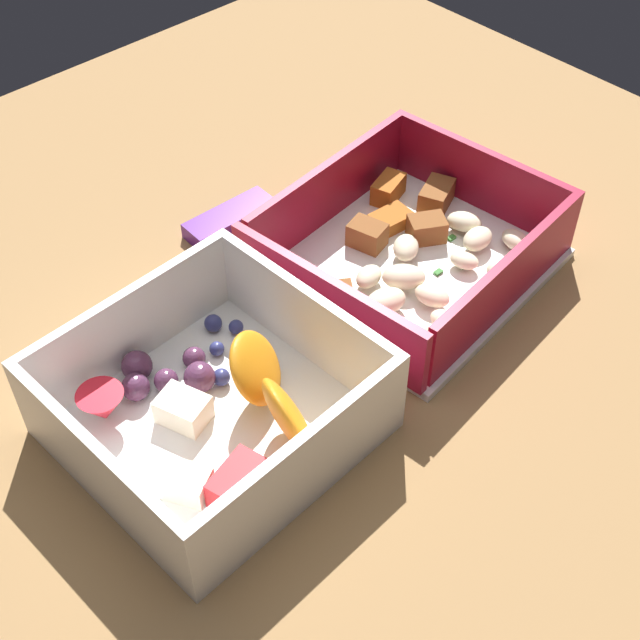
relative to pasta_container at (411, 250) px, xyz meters
The scene contains 4 objects.
table_surface 9.34cm from the pasta_container, behind, with size 80.00×80.00×2.00cm, color #9E7547.
pasta_container is the anchor object (origin of this frame).
fruit_bowl 18.67cm from the pasta_container, behind, with size 16.45×16.04×6.10cm.
candy_bar 13.71cm from the pasta_container, 116.94° to the left, with size 7.00×2.40×1.20cm, color #51197A.
Camera 1 is at (-26.84, -28.75, 43.57)cm, focal length 49.57 mm.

